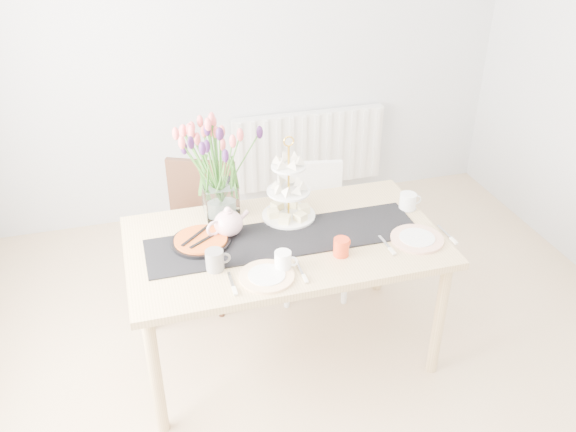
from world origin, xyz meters
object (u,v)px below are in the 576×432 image
object	(u,v)px
chair_white	(311,219)
plate_right	(417,239)
teapot	(229,223)
mug_white	(283,261)
radiator	(308,149)
plate_left	(267,276)
tart_tin	(201,242)
cake_stand	(289,198)
chair_brown	(199,222)
mug_orange	(341,247)
cream_jug	(408,201)
dining_table	(285,251)
tulip_vase	(217,154)
mug_grey	(215,260)

from	to	relation	value
chair_white	plate_right	bearing A→B (deg)	-58.33
teapot	mug_white	world-z (taller)	teapot
radiator	plate_left	world-z (taller)	plate_left
tart_tin	mug_white	bearing A→B (deg)	-43.08
radiator	cake_stand	world-z (taller)	cake_stand
plate_left	teapot	bearing A→B (deg)	103.61
mug_white	plate_right	size ratio (longest dim) A/B	0.36
cake_stand	mug_white	xyz separation A→B (m)	(-0.16, -0.45, -0.07)
chair_brown	chair_white	xyz separation A→B (m)	(0.69, -0.12, -0.03)
chair_brown	cake_stand	size ratio (longest dim) A/B	2.04
mug_white	plate_left	xyz separation A→B (m)	(-0.09, -0.04, -0.04)
mug_orange	plate_right	size ratio (longest dim) A/B	0.34
cream_jug	mug_white	world-z (taller)	mug_white
teapot	cream_jug	xyz separation A→B (m)	(1.00, 0.00, -0.03)
plate_left	plate_right	distance (m)	0.82
chair_white	cream_jug	size ratio (longest dim) A/B	8.87
mug_orange	cake_stand	bearing A→B (deg)	79.64
dining_table	cream_jug	size ratio (longest dim) A/B	17.39
teapot	plate_right	xyz separation A→B (m)	(0.91, -0.30, -0.07)
tulip_vase	mug_grey	xyz separation A→B (m)	(-0.12, -0.50, -0.31)
dining_table	mug_white	xyz separation A→B (m)	(-0.08, -0.25, 0.12)
tulip_vase	plate_left	bearing A→B (deg)	-81.51
plate_left	dining_table	bearing A→B (deg)	60.19
cake_stand	tart_tin	world-z (taller)	cake_stand
tart_tin	mug_grey	bearing A→B (deg)	-82.25
cake_stand	tart_tin	distance (m)	0.52
teapot	mug_grey	bearing A→B (deg)	-133.72
mug_grey	plate_left	distance (m)	0.26
chair_white	plate_right	size ratio (longest dim) A/B	3.03
tulip_vase	plate_left	xyz separation A→B (m)	(0.09, -0.64, -0.35)
dining_table	tulip_vase	bearing A→B (deg)	127.81
dining_table	plate_right	size ratio (longest dim) A/B	5.94
radiator	mug_orange	world-z (taller)	mug_orange
mug_orange	plate_left	size ratio (longest dim) A/B	0.35
chair_white	cake_stand	bearing A→B (deg)	-113.94
cake_stand	plate_right	world-z (taller)	cake_stand
tulip_vase	cream_jug	xyz separation A→B (m)	(1.00, -0.23, -0.31)
radiator	tulip_vase	distance (m)	1.72
teapot	cream_jug	size ratio (longest dim) A/B	2.60
mug_grey	teapot	bearing A→B (deg)	62.03
chair_brown	cream_jug	world-z (taller)	chair_brown
mug_grey	plate_right	xyz separation A→B (m)	(1.03, -0.03, -0.04)
chair_brown	mug_grey	bearing A→B (deg)	-67.74
chair_brown	mug_white	world-z (taller)	chair_brown
dining_table	chair_white	xyz separation A→B (m)	(0.34, 0.58, -0.20)
radiator	chair_white	size ratio (longest dim) A/B	1.47
dining_table	teapot	bearing A→B (deg)	158.18
tulip_vase	mug_orange	xyz separation A→B (m)	(0.49, -0.56, -0.31)
plate_left	plate_right	size ratio (longest dim) A/B	0.97
cream_jug	mug_white	bearing A→B (deg)	-151.66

